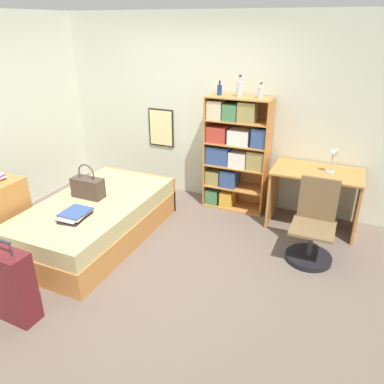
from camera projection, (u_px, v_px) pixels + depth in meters
The scene contains 14 objects.
ground_plane at pixel (145, 249), 4.42m from camera, with size 14.00×14.00×0.00m, color #66564C.
wall_back at pixel (202, 110), 5.34m from camera, with size 10.00×0.09×2.60m.
bed at pixel (97, 219), 4.58m from camera, with size 1.15×2.08×0.50m.
handbag at pixel (88, 187), 4.52m from camera, with size 0.39×0.18×0.43m.
book_stack_on_bed at pixel (75, 214), 4.07m from camera, with size 0.30×0.40×0.08m.
suitcase at pixel (9, 285), 3.28m from camera, with size 0.48×0.22×0.82m.
bookcase at pixel (234, 151), 5.13m from camera, with size 0.86×0.36×1.57m.
bottle_green at pixel (220, 90), 4.87m from camera, with size 0.06×0.06×0.18m.
bottle_brown at pixel (240, 88), 4.75m from camera, with size 0.08×0.08×0.27m.
bottle_clear at pixel (261, 92), 4.68m from camera, with size 0.07×0.07×0.19m.
desk at pixel (315, 189), 4.72m from camera, with size 1.08×0.65×0.77m.
desk_lamp at pixel (335, 155), 4.45m from camera, with size 0.16×0.11×0.35m.
desk_chair at pixel (312, 236), 4.16m from camera, with size 0.51×0.51×0.92m.
waste_bin at pixel (319, 221), 4.80m from camera, with size 0.23×0.23×0.23m.
Camera 1 is at (2.01, -3.20, 2.45)m, focal length 35.00 mm.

